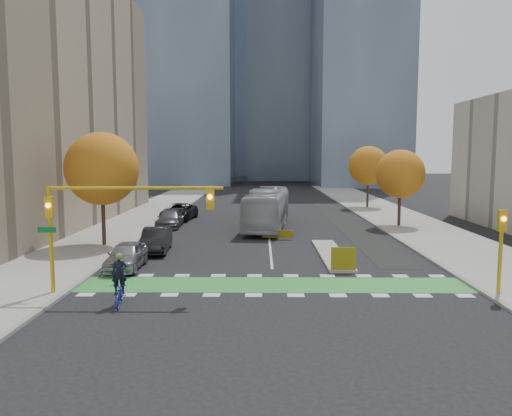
{
  "coord_description": "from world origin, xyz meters",
  "views": [
    {
      "loc": [
        -0.65,
        -23.45,
        6.66
      ],
      "look_at": [
        -1.0,
        10.34,
        3.0
      ],
      "focal_mm": 35.0,
      "sensor_mm": 36.0,
      "label": 1
    }
  ],
  "objects_px": {
    "tree_east_near": "(400,174)",
    "parked_car_b": "(156,240)",
    "parked_car_a": "(126,255)",
    "hazard_board": "(343,259)",
    "tree_east_far": "(368,166)",
    "bus": "(267,209)",
    "parked_car_d": "(179,212)",
    "parked_car_c": "(170,219)",
    "traffic_signal_west": "(105,211)",
    "traffic_signal_east": "(501,239)",
    "tree_west": "(102,169)",
    "cyclist": "(120,288)"
  },
  "relations": [
    {
      "from": "bus",
      "to": "parked_car_b",
      "type": "bearing_deg",
      "value": -118.42
    },
    {
      "from": "parked_car_b",
      "to": "traffic_signal_east",
      "type": "bearing_deg",
      "value": -34.17
    },
    {
      "from": "parked_car_a",
      "to": "parked_car_b",
      "type": "bearing_deg",
      "value": 81.86
    },
    {
      "from": "parked_car_c",
      "to": "parked_car_d",
      "type": "xyz_separation_m",
      "value": [
        0.0,
        5.0,
        0.08
      ]
    },
    {
      "from": "traffic_signal_east",
      "to": "parked_car_d",
      "type": "distance_m",
      "value": 33.52
    },
    {
      "from": "parked_car_b",
      "to": "parked_car_d",
      "type": "distance_m",
      "value": 16.64
    },
    {
      "from": "tree_west",
      "to": "tree_east_far",
      "type": "bearing_deg",
      "value": 46.7
    },
    {
      "from": "parked_car_a",
      "to": "parked_car_b",
      "type": "height_order",
      "value": "parked_car_b"
    },
    {
      "from": "tree_east_near",
      "to": "parked_car_b",
      "type": "relative_size",
      "value": 1.42
    },
    {
      "from": "hazard_board",
      "to": "parked_car_d",
      "type": "distance_m",
      "value": 25.98
    },
    {
      "from": "parked_car_b",
      "to": "parked_car_a",
      "type": "bearing_deg",
      "value": -101.52
    },
    {
      "from": "traffic_signal_east",
      "to": "parked_car_c",
      "type": "bearing_deg",
      "value": 131.3
    },
    {
      "from": "cyclist",
      "to": "bus",
      "type": "height_order",
      "value": "bus"
    },
    {
      "from": "cyclist",
      "to": "tree_east_far",
      "type": "bearing_deg",
      "value": 55.09
    },
    {
      "from": "traffic_signal_west",
      "to": "parked_car_a",
      "type": "relative_size",
      "value": 1.84
    },
    {
      "from": "parked_car_a",
      "to": "parked_car_d",
      "type": "xyz_separation_m",
      "value": [
        -0.51,
        21.69,
        0.05
      ]
    },
    {
      "from": "traffic_signal_west",
      "to": "parked_car_a",
      "type": "xyz_separation_m",
      "value": [
        -0.57,
        5.51,
        -3.25
      ]
    },
    {
      "from": "hazard_board",
      "to": "parked_car_a",
      "type": "xyz_separation_m",
      "value": [
        -12.49,
        0.8,
        -0.01
      ]
    },
    {
      "from": "tree_east_near",
      "to": "traffic_signal_east",
      "type": "distance_m",
      "value": 22.66
    },
    {
      "from": "parked_car_a",
      "to": "parked_car_c",
      "type": "bearing_deg",
      "value": 90.96
    },
    {
      "from": "hazard_board",
      "to": "traffic_signal_east",
      "type": "distance_m",
      "value": 8.26
    },
    {
      "from": "parked_car_b",
      "to": "parked_car_c",
      "type": "height_order",
      "value": "parked_car_b"
    },
    {
      "from": "tree_east_far",
      "to": "parked_car_b",
      "type": "distance_m",
      "value": 34.82
    },
    {
      "from": "tree_west",
      "to": "parked_car_c",
      "type": "distance_m",
      "value": 11.25
    },
    {
      "from": "bus",
      "to": "parked_car_a",
      "type": "relative_size",
      "value": 2.77
    },
    {
      "from": "tree_east_far",
      "to": "cyclist",
      "type": "distance_m",
      "value": 44.73
    },
    {
      "from": "tree_east_near",
      "to": "tree_east_far",
      "type": "xyz_separation_m",
      "value": [
        0.5,
        16.0,
        0.38
      ]
    },
    {
      "from": "tree_east_near",
      "to": "parked_car_b",
      "type": "height_order",
      "value": "tree_east_near"
    },
    {
      "from": "tree_east_far",
      "to": "bus",
      "type": "xyz_separation_m",
      "value": [
        -12.59,
        -16.84,
        -3.46
      ]
    },
    {
      "from": "cyclist",
      "to": "parked_car_b",
      "type": "height_order",
      "value": "cyclist"
    },
    {
      "from": "traffic_signal_east",
      "to": "parked_car_d",
      "type": "xyz_separation_m",
      "value": [
        -19.5,
        27.2,
        -1.9
      ]
    },
    {
      "from": "tree_east_far",
      "to": "traffic_signal_west",
      "type": "xyz_separation_m",
      "value": [
        -20.43,
        -38.51,
        -1.21
      ]
    },
    {
      "from": "parked_car_c",
      "to": "tree_east_far",
      "type": "bearing_deg",
      "value": 35.28
    },
    {
      "from": "cyclist",
      "to": "hazard_board",
      "type": "bearing_deg",
      "value": 20.84
    },
    {
      "from": "bus",
      "to": "parked_car_c",
      "type": "height_order",
      "value": "bus"
    },
    {
      "from": "tree_east_near",
      "to": "traffic_signal_east",
      "type": "bearing_deg",
      "value": -93.81
    },
    {
      "from": "parked_car_a",
      "to": "tree_west",
      "type": "bearing_deg",
      "value": 115.82
    },
    {
      "from": "tree_east_near",
      "to": "parked_car_d",
      "type": "xyz_separation_m",
      "value": [
        -21.0,
        4.69,
        -4.03
      ]
    },
    {
      "from": "traffic_signal_east",
      "to": "parked_car_a",
      "type": "distance_m",
      "value": 19.87
    },
    {
      "from": "tree_east_far",
      "to": "bus",
      "type": "distance_m",
      "value": 21.31
    },
    {
      "from": "parked_car_b",
      "to": "bus",
      "type": "bearing_deg",
      "value": 50.87
    },
    {
      "from": "tree_east_far",
      "to": "bus",
      "type": "relative_size",
      "value": 0.6
    },
    {
      "from": "tree_west",
      "to": "tree_east_far",
      "type": "distance_m",
      "value": 35.73
    },
    {
      "from": "hazard_board",
      "to": "parked_car_b",
      "type": "xyz_separation_m",
      "value": [
        -11.84,
        5.88,
        0.02
      ]
    },
    {
      "from": "tree_west",
      "to": "traffic_signal_east",
      "type": "distance_m",
      "value": 25.9
    },
    {
      "from": "tree_east_far",
      "to": "bus",
      "type": "height_order",
      "value": "tree_east_far"
    },
    {
      "from": "cyclist",
      "to": "parked_car_a",
      "type": "distance_m",
      "value": 7.25
    },
    {
      "from": "tree_east_far",
      "to": "traffic_signal_east",
      "type": "distance_m",
      "value": 38.64
    },
    {
      "from": "traffic_signal_east",
      "to": "cyclist",
      "type": "xyz_separation_m",
      "value": [
        -17.38,
        -1.56,
        -1.95
      ]
    },
    {
      "from": "tree_east_near",
      "to": "traffic_signal_east",
      "type": "xyz_separation_m",
      "value": [
        -1.5,
        -22.51,
        -2.13
      ]
    }
  ]
}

